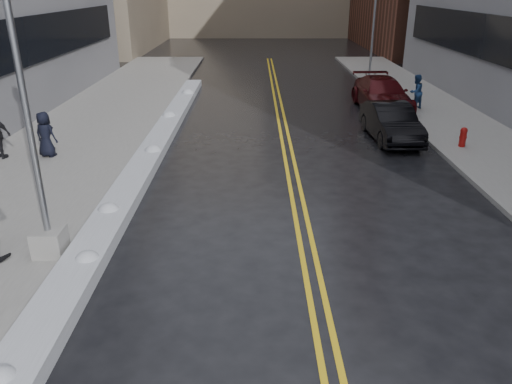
{
  "coord_description": "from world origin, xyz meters",
  "views": [
    {
      "loc": [
        1.26,
        -7.82,
        5.74
      ],
      "look_at": [
        1.29,
        2.83,
        1.3
      ],
      "focal_mm": 35.0,
      "sensor_mm": 36.0,
      "label": 1
    }
  ],
  "objects_px": {
    "pedestrian_east": "(416,92)",
    "car_maroon": "(382,94)",
    "fire_hydrant": "(463,136)",
    "pedestrian_c": "(45,134)",
    "car_black": "(391,122)",
    "lamppost": "(34,153)",
    "traffic_signal": "(373,26)"
  },
  "relations": [
    {
      "from": "pedestrian_east",
      "to": "car_maroon",
      "type": "bearing_deg",
      "value": -51.05
    },
    {
      "from": "fire_hydrant",
      "to": "car_maroon",
      "type": "xyz_separation_m",
      "value": [
        -1.5,
        6.53,
        0.22
      ]
    },
    {
      "from": "fire_hydrant",
      "to": "pedestrian_east",
      "type": "bearing_deg",
      "value": 89.85
    },
    {
      "from": "pedestrian_c",
      "to": "pedestrian_east",
      "type": "bearing_deg",
      "value": -135.56
    },
    {
      "from": "car_black",
      "to": "pedestrian_c",
      "type": "bearing_deg",
      "value": -171.56
    },
    {
      "from": "car_black",
      "to": "car_maroon",
      "type": "xyz_separation_m",
      "value": [
        0.84,
        5.13,
        0.06
      ]
    },
    {
      "from": "pedestrian_c",
      "to": "car_black",
      "type": "relative_size",
      "value": 0.37
    },
    {
      "from": "lamppost",
      "to": "car_black",
      "type": "height_order",
      "value": "lamppost"
    },
    {
      "from": "pedestrian_c",
      "to": "car_maroon",
      "type": "height_order",
      "value": "pedestrian_c"
    },
    {
      "from": "traffic_signal",
      "to": "car_black",
      "type": "distance_m",
      "value": 13.02
    },
    {
      "from": "lamppost",
      "to": "fire_hydrant",
      "type": "bearing_deg",
      "value": 33.04
    },
    {
      "from": "pedestrian_east",
      "to": "traffic_signal",
      "type": "bearing_deg",
      "value": -121.74
    },
    {
      "from": "lamppost",
      "to": "pedestrian_c",
      "type": "xyz_separation_m",
      "value": [
        -2.69,
        6.89,
        -1.59
      ]
    },
    {
      "from": "car_black",
      "to": "fire_hydrant",
      "type": "bearing_deg",
      "value": -33.5
    },
    {
      "from": "traffic_signal",
      "to": "pedestrian_east",
      "type": "relative_size",
      "value": 3.66
    },
    {
      "from": "fire_hydrant",
      "to": "pedestrian_east",
      "type": "relative_size",
      "value": 0.44
    },
    {
      "from": "fire_hydrant",
      "to": "pedestrian_east",
      "type": "distance_m",
      "value": 6.12
    },
    {
      "from": "traffic_signal",
      "to": "lamppost",
      "type": "bearing_deg",
      "value": -118.21
    },
    {
      "from": "pedestrian_c",
      "to": "car_maroon",
      "type": "relative_size",
      "value": 0.3
    },
    {
      "from": "car_black",
      "to": "lamppost",
      "type": "bearing_deg",
      "value": -139.4
    },
    {
      "from": "fire_hydrant",
      "to": "car_black",
      "type": "relative_size",
      "value": 0.17
    },
    {
      "from": "traffic_signal",
      "to": "car_maroon",
      "type": "distance_m",
      "value": 7.99
    },
    {
      "from": "traffic_signal",
      "to": "pedestrian_c",
      "type": "distance_m",
      "value": 21.08
    },
    {
      "from": "fire_hydrant",
      "to": "pedestrian_c",
      "type": "height_order",
      "value": "pedestrian_c"
    },
    {
      "from": "pedestrian_c",
      "to": "car_black",
      "type": "bearing_deg",
      "value": -150.03
    },
    {
      "from": "lamppost",
      "to": "car_black",
      "type": "distance_m",
      "value": 13.81
    },
    {
      "from": "lamppost",
      "to": "car_maroon",
      "type": "height_order",
      "value": "lamppost"
    },
    {
      "from": "fire_hydrant",
      "to": "car_maroon",
      "type": "relative_size",
      "value": 0.14
    },
    {
      "from": "car_maroon",
      "to": "fire_hydrant",
      "type": "bearing_deg",
      "value": -78.96
    },
    {
      "from": "lamppost",
      "to": "pedestrian_c",
      "type": "relative_size",
      "value": 4.81
    },
    {
      "from": "traffic_signal",
      "to": "car_black",
      "type": "height_order",
      "value": "traffic_signal"
    },
    {
      "from": "lamppost",
      "to": "pedestrian_east",
      "type": "relative_size",
      "value": 4.65
    }
  ]
}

